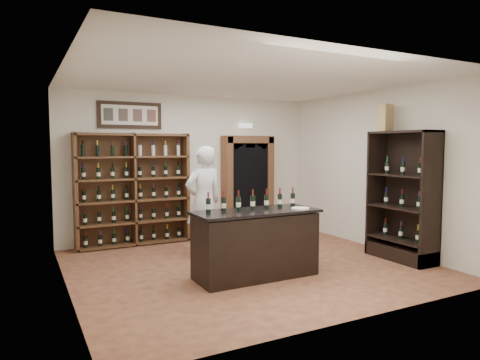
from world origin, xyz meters
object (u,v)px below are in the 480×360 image
wine_shelf (133,189)px  shopkeeper (204,201)px  counter_bottle_0 (208,205)px  side_cabinet (403,216)px  tasting_counter (256,244)px  wine_crate (386,118)px

wine_shelf → shopkeeper: size_ratio=1.13×
counter_bottle_0 → side_cabinet: 3.49m
counter_bottle_0 → shopkeeper: 1.50m
counter_bottle_0 → side_cabinet: side_cabinet is taller
wine_shelf → tasting_counter: (1.10, -2.93, -0.61)m
tasting_counter → wine_crate: bearing=2.1°
side_cabinet → shopkeeper: 3.44m
side_cabinet → wine_crate: size_ratio=4.61×
counter_bottle_0 → wine_crate: wine_crate is taller
wine_shelf → shopkeeper: 1.70m
shopkeeper → wine_crate: (2.89, -1.39, 1.47)m
wine_shelf → side_cabinet: (3.82, -3.23, -0.35)m
tasting_counter → counter_bottle_0: counter_bottle_0 is taller
wine_shelf → shopkeeper: bearing=-58.3°
counter_bottle_0 → side_cabinet: bearing=-6.5°
shopkeeper → wine_shelf: bearing=-66.9°
tasting_counter → wine_crate: wine_crate is taller
shopkeeper → side_cabinet: bearing=139.9°
wine_shelf → tasting_counter: wine_shelf is taller
counter_bottle_0 → wine_shelf: bearing=97.6°
side_cabinet → counter_bottle_0: bearing=173.5°
counter_bottle_0 → shopkeeper: shopkeeper is taller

